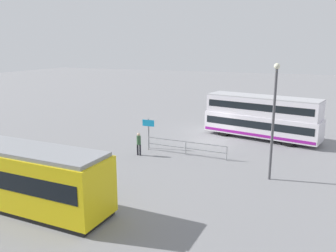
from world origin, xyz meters
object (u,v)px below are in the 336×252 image
(double_decker_bus, at_px, (262,117))
(info_sign, at_px, (148,128))
(street_lamp, at_px, (274,114))
(pedestrian_near_railing, at_px, (139,142))

(double_decker_bus, distance_m, info_sign, 10.38)
(double_decker_bus, relative_size, street_lamp, 1.45)
(pedestrian_near_railing, bearing_deg, double_decker_bus, -133.11)
(pedestrian_near_railing, height_order, street_lamp, street_lamp)
(pedestrian_near_railing, height_order, info_sign, info_sign)
(pedestrian_near_railing, xyz_separation_m, info_sign, (0.12, -2.01, 0.66))
(double_decker_bus, height_order, pedestrian_near_railing, double_decker_bus)
(info_sign, distance_m, street_lamp, 10.76)
(double_decker_bus, distance_m, street_lamp, 10.24)
(double_decker_bus, relative_size, pedestrian_near_railing, 5.95)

